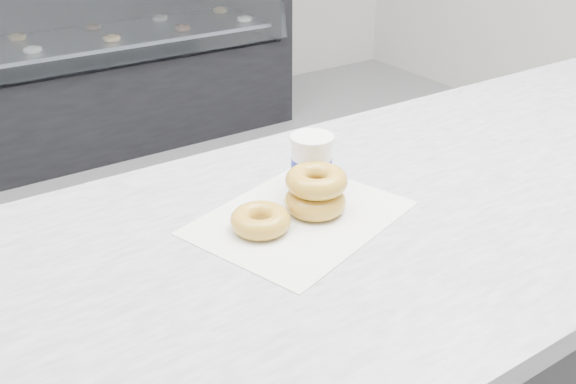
% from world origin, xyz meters
% --- Properties ---
extents(ground, '(5.00, 5.00, 0.00)m').
position_xyz_m(ground, '(0.00, 0.00, 0.00)').
color(ground, gray).
rests_on(ground, ground).
extents(counter, '(3.06, 0.76, 0.90)m').
position_xyz_m(counter, '(0.00, -0.60, 0.45)').
color(counter, '#333335').
rests_on(counter, ground).
extents(display_case, '(2.40, 0.74, 1.25)m').
position_xyz_m(display_case, '(0.00, 2.12, 0.49)').
color(display_case, black).
rests_on(display_case, ground).
extents(wax_paper, '(0.40, 0.35, 0.00)m').
position_xyz_m(wax_paper, '(-0.36, -0.55, 0.90)').
color(wax_paper, silver).
rests_on(wax_paper, counter).
extents(donut_single, '(0.11, 0.11, 0.03)m').
position_xyz_m(donut_single, '(-0.43, -0.55, 0.92)').
color(donut_single, gold).
rests_on(donut_single, wax_paper).
extents(donut_stack, '(0.11, 0.11, 0.07)m').
position_xyz_m(donut_stack, '(-0.32, -0.54, 0.94)').
color(donut_stack, gold).
rests_on(donut_stack, wax_paper).
extents(coffee_cup, '(0.08, 0.08, 0.10)m').
position_xyz_m(coffee_cup, '(-0.28, -0.47, 0.95)').
color(coffee_cup, white).
rests_on(coffee_cup, counter).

